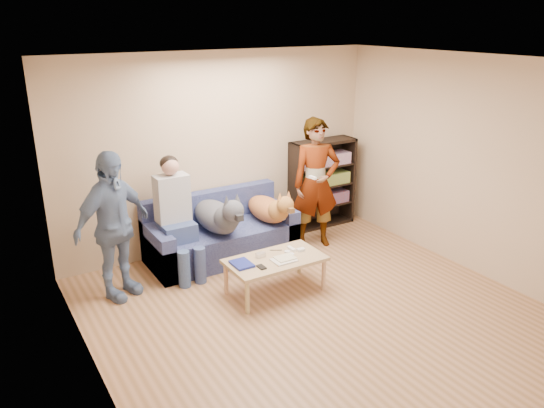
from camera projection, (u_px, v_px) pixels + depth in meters
ground at (333, 324)px, 5.44m from camera, size 5.00×5.00×0.00m
ceiling at (344, 64)px, 4.58m from camera, size 5.00×5.00×0.00m
wall_back at (221, 151)px, 7.02m from camera, size 4.50×0.00×4.50m
wall_left at (96, 258)px, 3.91m from camera, size 0.00×5.00×5.00m
wall_right at (492, 171)px, 6.11m from camera, size 0.00×5.00×5.00m
blanket at (279, 213)px, 7.06m from camera, size 0.47×0.40×0.16m
person_standing_right at (316, 183)px, 7.08m from camera, size 0.74×0.60×1.76m
person_standing_left at (113, 226)px, 5.74m from camera, size 1.06×0.79×1.68m
held_controller at (313, 177)px, 6.77m from camera, size 0.04×0.12×0.03m
notebook_blue at (242, 264)px, 5.79m from camera, size 0.20×0.26×0.03m
papers at (284, 260)px, 5.89m from camera, size 0.26×0.20×0.02m
magazine at (285, 258)px, 5.92m from camera, size 0.22×0.17×0.01m
camera_silver at (261, 255)px, 5.98m from camera, size 0.11×0.06×0.05m
controller_a at (291, 249)px, 6.17m from camera, size 0.04×0.13×0.03m
controller_b at (301, 250)px, 6.14m from camera, size 0.09×0.06×0.03m
headphone_cup_a at (291, 254)px, 6.03m from camera, size 0.07×0.07×0.02m
headphone_cup_b at (287, 252)px, 6.10m from camera, size 0.07×0.07×0.02m
pen_orange at (281, 264)px, 5.81m from camera, size 0.13×0.06×0.01m
pen_black at (276, 250)px, 6.16m from camera, size 0.13×0.08×0.01m
wallet at (261, 267)px, 5.73m from camera, size 0.07×0.12×0.02m
sofa at (220, 236)px, 6.92m from camera, size 1.90×0.85×0.82m
person_seated at (176, 212)px, 6.34m from camera, size 0.40×0.73×1.47m
dog_gray at (219, 216)px, 6.59m from camera, size 0.42×1.26×0.62m
dog_tan at (270, 209)px, 6.93m from camera, size 0.36×1.14×0.52m
coffee_table at (275, 262)px, 5.97m from camera, size 1.10×0.60×0.42m
bookshelf at (322, 181)px, 7.85m from camera, size 1.00×0.34×1.30m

